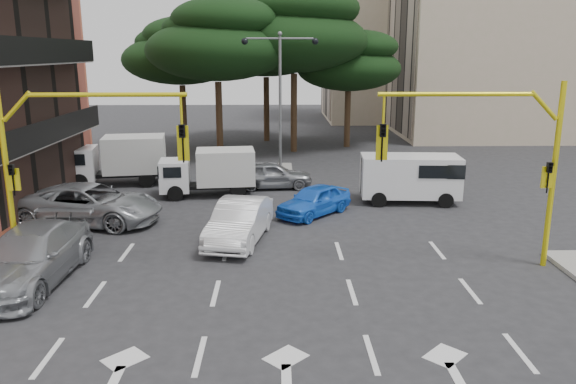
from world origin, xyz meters
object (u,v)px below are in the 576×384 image
object	(u,v)px
car_silver_wagon	(30,256)
van_white	(410,179)
car_silver_cross_a	(90,204)
box_truck_b	(209,173)
car_blue_compact	(314,200)
car_white_hatch	(240,221)
street_lamp_center	(280,79)
car_silver_cross_b	(272,175)
signal_mast_left	(63,151)
box_truck_a	(117,161)
signal_mast_right	(500,150)

from	to	relation	value
car_silver_wagon	van_white	world-z (taller)	van_white
car_silver_cross_a	van_white	distance (m)	14.18
box_truck_b	car_blue_compact	bearing A→B (deg)	-130.83
car_white_hatch	car_silver_wagon	size ratio (longest dim) A/B	0.82
street_lamp_center	car_silver_cross_a	size ratio (longest dim) A/B	1.33
car_silver_cross_b	car_silver_wagon	bearing A→B (deg)	144.41
car_blue_compact	car_silver_cross_a	xyz separation A→B (m)	(-9.25, -1.06, 0.16)
street_lamp_center	car_silver_cross_a	distance (m)	12.79
signal_mast_left	box_truck_b	xyz separation A→B (m)	(3.28, 9.51, -2.75)
box_truck_a	box_truck_b	size ratio (longest dim) A/B	1.13
car_white_hatch	signal_mast_left	bearing A→B (deg)	-142.15
signal_mast_left	car_white_hatch	size ratio (longest dim) A/B	1.29
signal_mast_right	car_blue_compact	xyz separation A→B (m)	(-5.40, 6.08, -3.24)
street_lamp_center	car_white_hatch	xyz separation A→B (m)	(-1.58, -11.35, -4.66)
signal_mast_right	signal_mast_left	distance (m)	13.61
car_blue_compact	car_silver_cross_b	bearing A→B (deg)	153.34
car_silver_cross_a	box_truck_a	xyz separation A→B (m)	(-0.80, 6.99, 0.47)
car_silver_cross_a	van_white	xyz separation A→B (m)	(13.83, 3.10, 0.31)
street_lamp_center	car_blue_compact	distance (m)	9.36
car_silver_cross_b	van_white	xyz separation A→B (m)	(6.46, -2.88, 0.42)
signal_mast_left	van_white	distance (m)	15.41
signal_mast_right	car_white_hatch	distance (m)	9.33
street_lamp_center	car_silver_cross_b	size ratio (longest dim) A/B	1.87
car_white_hatch	box_truck_b	xyz separation A→B (m)	(-1.94, 6.85, 0.37)
car_silver_wagon	box_truck_b	size ratio (longest dim) A/B	1.23
signal_mast_right	car_silver_cross_b	bearing A→B (deg)	123.45
box_truck_b	box_truck_a	bearing A→B (deg)	57.97
signal_mast_left	car_silver_cross_a	xyz separation A→B (m)	(-1.04, 5.02, -3.07)
car_silver_cross_a	box_truck_b	size ratio (longest dim) A/B	1.26
box_truck_b	car_silver_wagon	bearing A→B (deg)	152.36
car_silver_wagon	car_silver_cross_b	bearing A→B (deg)	61.85
street_lamp_center	box_truck_b	xyz separation A→B (m)	(-3.52, -4.50, -4.29)
car_silver_cross_a	car_white_hatch	bearing A→B (deg)	-99.96
street_lamp_center	box_truck_b	distance (m)	7.15
signal_mast_right	van_white	size ratio (longest dim) A/B	1.34
car_white_hatch	car_silver_wagon	world-z (taller)	car_silver_wagon
box_truck_a	signal_mast_right	bearing A→B (deg)	-136.40
car_white_hatch	car_blue_compact	distance (m)	4.55
car_silver_cross_b	signal_mast_left	bearing A→B (deg)	145.46
signal_mast_left	signal_mast_right	bearing A→B (deg)	0.00
box_truck_b	car_silver_cross_b	bearing A→B (deg)	-69.86
car_silver_cross_b	box_truck_b	world-z (taller)	box_truck_b
box_truck_a	car_silver_cross_a	bearing A→B (deg)	178.03
car_white_hatch	van_white	bearing A→B (deg)	46.71
car_blue_compact	car_silver_wagon	distance (m)	11.57
car_silver_wagon	box_truck_b	xyz separation A→B (m)	(4.18, 10.55, 0.31)
box_truck_a	car_silver_cross_b	bearing A→B (deg)	-105.51
street_lamp_center	car_blue_compact	xyz separation A→B (m)	(1.41, -7.93, -4.78)
car_blue_compact	box_truck_a	distance (m)	11.69
car_white_hatch	car_silver_wagon	bearing A→B (deg)	-137.96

